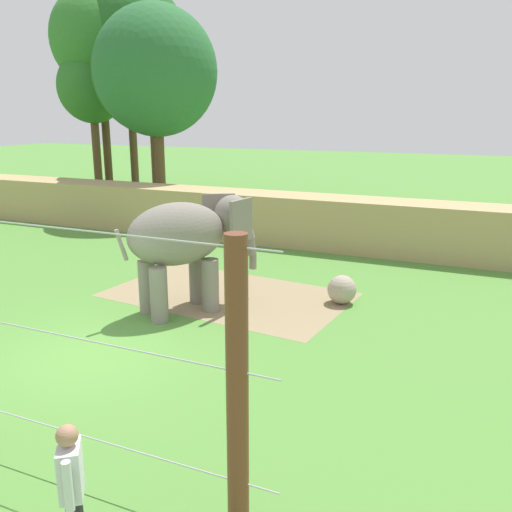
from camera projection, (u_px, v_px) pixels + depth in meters
ground_plane at (92, 355)px, 10.64m from camera, size 120.00×120.00×0.00m
dirt_patch at (228, 295)px, 14.20m from camera, size 6.51×4.28×0.01m
embankment_wall at (283, 219)px, 19.73m from camera, size 36.00×1.80×1.79m
elephant at (188, 238)px, 12.68m from camera, size 2.71×3.26×2.70m
enrichment_ball at (342, 290)px, 13.46m from camera, size 0.72×0.72×0.72m
zookeeper at (73, 491)px, 5.45m from camera, size 0.45×0.51×1.67m
tree_far_left at (92, 88)px, 28.80m from camera, size 3.62×3.62×7.90m
tree_left_of_centre at (100, 40)px, 28.86m from camera, size 5.16×5.16×11.21m
tree_behind_wall at (156, 71)px, 23.83m from camera, size 5.44×5.44×9.30m
tree_right_of_centre at (127, 39)px, 29.49m from camera, size 6.31×6.31×11.92m
tree_far_right at (152, 72)px, 25.41m from camera, size 5.54×5.54×9.43m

